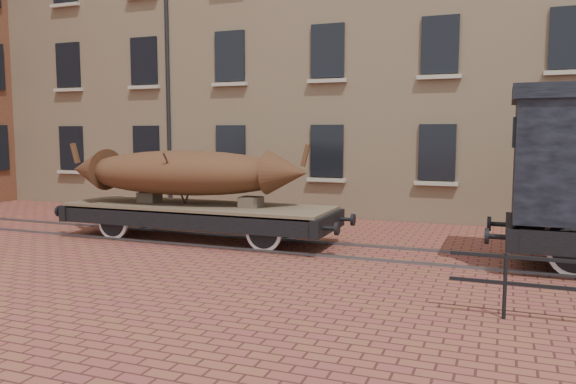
% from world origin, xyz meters
% --- Properties ---
extents(ground, '(90.00, 90.00, 0.00)m').
position_xyz_m(ground, '(0.00, 0.00, 0.00)').
color(ground, brown).
extents(warehouse_cream, '(40.00, 10.19, 14.00)m').
position_xyz_m(warehouse_cream, '(3.00, 9.99, 7.00)').
color(warehouse_cream, '#DBB789').
rests_on(warehouse_cream, ground).
extents(rail_track, '(30.00, 1.52, 0.06)m').
position_xyz_m(rail_track, '(0.00, 0.00, 0.03)').
color(rail_track, '#59595E').
rests_on(rail_track, ground).
extents(flatcar_wagon, '(7.94, 2.15, 1.20)m').
position_xyz_m(flatcar_wagon, '(-4.44, 0.00, 0.75)').
color(flatcar_wagon, brown).
rests_on(flatcar_wagon, ground).
extents(iron_boat, '(6.62, 2.52, 1.59)m').
position_xyz_m(iron_boat, '(-4.83, 0.00, 1.76)').
color(iron_boat, '#472D17').
rests_on(iron_boat, flatcar_wagon).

